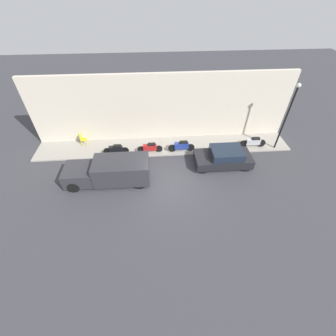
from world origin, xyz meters
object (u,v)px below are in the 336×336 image
Objects in this scene: motorcycle_black at (116,149)px; parked_car at (224,157)px; streetlamp at (288,112)px; motorcycle_red at (150,148)px; cafe_chair at (82,138)px; delivery_van at (109,171)px; scooter_silver at (253,142)px; motorcycle_blue at (182,146)px.

parked_car is at bearing -101.67° from motorcycle_black.
streetlamp is (1.53, -4.44, 2.47)m from parked_car.
motorcycle_red is 5.37m from cafe_chair.
delivery_van is 4.86m from cafe_chair.
streetlamp reaches higher than cafe_chair.
delivery_van is 2.70m from motorcycle_black.
streetlamp reaches higher than parked_car.
parked_car is at bearing 122.20° from scooter_silver.
delivery_van reaches higher than motorcycle_blue.
streetlamp is (-0.18, -1.72, 2.54)m from scooter_silver.
motorcycle_black is 0.95× the size of motorcycle_blue.
scooter_silver is at bearing 83.92° from streetlamp.
delivery_van is 3.80m from motorcycle_red.
delivery_van reaches higher than parked_car.
parked_car is 4.15× the size of cafe_chair.
delivery_van is 2.86× the size of motorcycle_red.
delivery_van is 5.63m from motorcycle_blue.
streetlamp is at bearing -90.17° from motorcycle_black.
delivery_van is 1.07× the size of streetlamp.
streetlamp is at bearing -90.57° from motorcycle_red.
streetlamp reaches higher than motorcycle_red.
delivery_van is 12.63m from streetlamp.
streetlamp is 5.31× the size of cafe_chair.
motorcycle_blue is 5.48m from scooter_silver.
parked_car reaches higher than motorcycle_blue.
streetlamp is 14.99m from cafe_chair.
scooter_silver is at bearing -95.69° from cafe_chair.
delivery_van is 2.84× the size of motorcycle_black.
scooter_silver is at bearing -89.18° from motorcycle_black.
motorcycle_black is 0.38× the size of streetlamp.
cafe_chair is at bearing 79.09° from motorcycle_blue.
motorcycle_blue is at bearing -61.67° from delivery_van.
motorcycle_black is 1.99× the size of cafe_chair.
cafe_chair is (1.48, 14.72, -2.47)m from streetlamp.
motorcycle_red is 2.49m from motorcycle_black.
motorcycle_red is 0.95× the size of motorcycle_blue.
motorcycle_red is at bearing -88.63° from motorcycle_black.
motorcycle_black is at bearing -2.71° from delivery_van.
motorcycle_blue reaches higher than motorcycle_red.
streetlamp reaches higher than scooter_silver.
motorcycle_blue is 7.62m from streetlamp.
parked_car is 0.78× the size of streetlamp.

